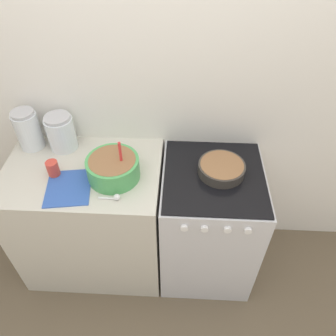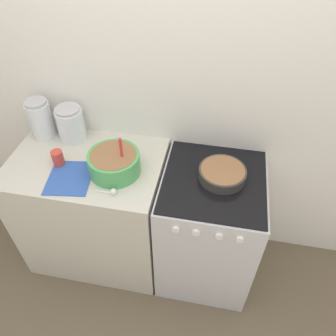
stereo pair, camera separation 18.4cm
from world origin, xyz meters
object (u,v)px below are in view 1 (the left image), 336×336
object	(u,v)px
storage_jar_middle	(62,134)
mixing_bowl	(113,167)
stove	(208,223)
baking_pan	(222,168)
tin_can	(53,169)
storage_jar_left	(29,132)

from	to	relation	value
storage_jar_middle	mixing_bowl	bearing A→B (deg)	-34.55
stove	mixing_bowl	world-z (taller)	mixing_bowl
stove	baking_pan	xyz separation A→B (m)	(0.04, 0.02, 0.49)
stove	storage_jar_middle	world-z (taller)	storage_jar_middle
stove	tin_can	xyz separation A→B (m)	(-0.92, -0.04, 0.50)
mixing_bowl	storage_jar_left	size ratio (longest dim) A/B	1.16
mixing_bowl	tin_can	bearing A→B (deg)	-179.04
stove	storage_jar_left	bearing A→B (deg)	169.59
mixing_bowl	storage_jar_middle	bearing A→B (deg)	145.45
mixing_bowl	baking_pan	size ratio (longest dim) A/B	1.10
storage_jar_left	tin_can	size ratio (longest dim) A/B	2.64
stove	mixing_bowl	size ratio (longest dim) A/B	3.09
baking_pan	tin_can	size ratio (longest dim) A/B	2.79
stove	baking_pan	size ratio (longest dim) A/B	3.40
stove	baking_pan	world-z (taller)	baking_pan
storage_jar_middle	stove	bearing A→B (deg)	-12.59
baking_pan	storage_jar_left	size ratio (longest dim) A/B	1.06
storage_jar_left	tin_can	distance (m)	0.33
mixing_bowl	storage_jar_left	world-z (taller)	storage_jar_left
baking_pan	storage_jar_left	world-z (taller)	storage_jar_left
stove	tin_can	distance (m)	1.05
tin_can	mixing_bowl	bearing A→B (deg)	0.96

